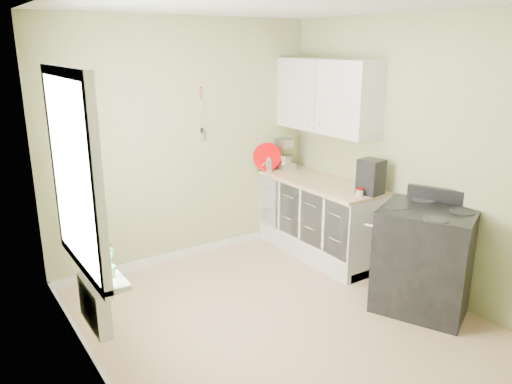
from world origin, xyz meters
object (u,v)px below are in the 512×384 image
stove (425,259)px  stand_mixer (282,154)px  kettle (268,164)px  coffee_maker (371,178)px

stove → stand_mixer: (0.01, 2.25, 0.59)m
kettle → coffee_maker: (0.30, -1.41, 0.09)m
stand_mixer → coffee_maker: 1.43m
stand_mixer → coffee_maker: bearing=-86.7°
kettle → coffee_maker: bearing=-77.9°
stove → stand_mixer: size_ratio=2.65×
kettle → coffee_maker: coffee_maker is taller
stand_mixer → coffee_maker: stand_mixer is taller
stand_mixer → stove: bearing=-90.3°
stand_mixer → coffee_maker: size_ratio=1.15×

